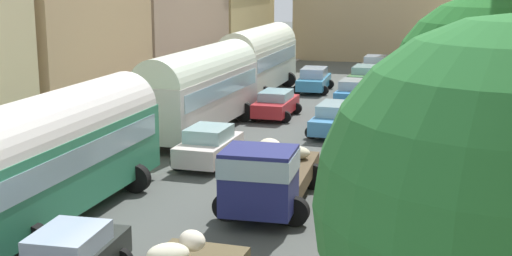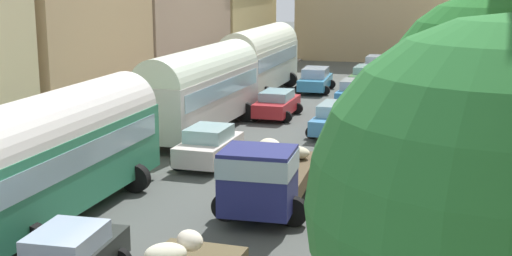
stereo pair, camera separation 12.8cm
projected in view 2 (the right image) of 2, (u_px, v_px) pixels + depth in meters
The scene contains 22 objects.
ground_plane at pixel (296, 132), 33.92m from camera, with size 154.00×154.00×0.00m, color #4B4F4C.
sidewalk_left at pixel (158, 122), 35.89m from camera, with size 2.50×70.00×0.14m, color gray.
sidewalk_right at pixel (451, 141), 31.92m from camera, with size 2.50×70.00×0.14m, color gray.
building_left_2 at pixel (68, 21), 33.28m from camera, with size 4.16×10.08×10.60m.
building_left_3 at pixel (158, 6), 44.48m from camera, with size 5.96×12.85×11.00m.
building_left_4 at pixel (226, 17), 57.10m from camera, with size 5.78×12.39×8.02m.
parked_bus_1 at pixel (55, 150), 21.64m from camera, with size 3.37×10.00×4.01m.
parked_bus_2 at pixel (201, 86), 33.41m from camera, with size 3.58×10.07×4.10m.
parked_bus_3 at pixel (260, 57), 44.37m from camera, with size 3.39×9.98×4.23m.
cargo_truck_1 at pixel (268, 174), 22.48m from camera, with size 3.23×6.57×2.39m.
car_0 at pixel (337, 118), 33.44m from camera, with size 2.44×4.38×1.49m.
car_1 at pixel (355, 93), 40.39m from camera, with size 2.34×3.69×1.55m.
car_2 at pixel (367, 77), 46.86m from camera, with size 2.46×4.27×1.49m.
car_3 at pixel (377, 66), 52.57m from camera, with size 2.38×4.03×1.49m.
car_5 at pixel (209, 146), 28.01m from camera, with size 2.37×3.70×1.57m.
car_6 at pixel (277, 104), 37.30m from camera, with size 2.29×3.96×1.43m.
car_7 at pixel (315, 80), 45.50m from camera, with size 2.40×4.28×1.55m.
pedestrian_1 at pixel (440, 186), 21.85m from camera, with size 0.52×0.52×1.83m.
pedestrian_2 at pixel (428, 213), 19.49m from camera, with size 0.37×0.37×1.75m.
roadside_tree_0 at pixel (496, 208), 7.76m from camera, with size 4.25×4.25×7.13m.
roadside_tree_1 at pixel (483, 92), 13.90m from camera, with size 3.86×3.86×7.18m.
roadside_tree_2 at pixel (474, 89), 22.33m from camera, with size 3.22×3.22×5.56m.
Camera 2 is at (7.42, -5.29, 7.53)m, focal length 49.23 mm.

